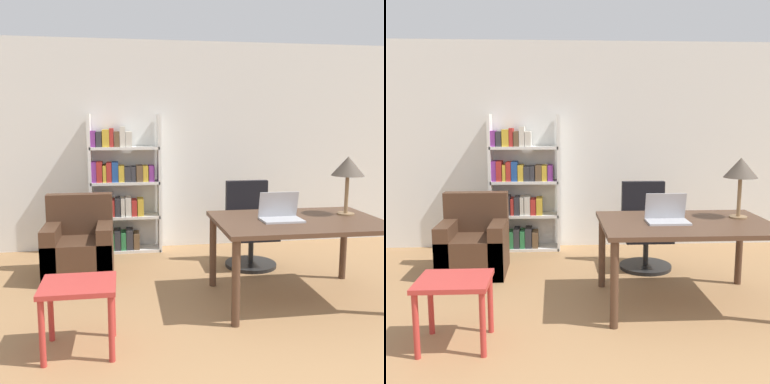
# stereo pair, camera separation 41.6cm
# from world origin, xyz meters

# --- Properties ---
(wall_back) EXTENTS (8.00, 0.06, 2.70)m
(wall_back) POSITION_xyz_m (0.00, 4.53, 1.35)
(wall_back) COLOR white
(wall_back) RESTS_ON ground_plane
(desk) EXTENTS (1.54, 1.06, 0.77)m
(desk) POSITION_xyz_m (0.54, 2.46, 0.68)
(desk) COLOR #4C3323
(desk) RESTS_ON ground_plane
(laptop) EXTENTS (0.37, 0.25, 0.26)m
(laptop) POSITION_xyz_m (0.36, 2.46, 0.83)
(laptop) COLOR #B2B2B7
(laptop) RESTS_ON desk
(table_lamp) EXTENTS (0.31, 0.31, 0.57)m
(table_lamp) POSITION_xyz_m (1.08, 2.61, 1.23)
(table_lamp) COLOR olive
(table_lamp) RESTS_ON desk
(office_chair) EXTENTS (0.59, 0.59, 0.98)m
(office_chair) POSITION_xyz_m (0.39, 3.56, 0.42)
(office_chair) COLOR black
(office_chair) RESTS_ON ground_plane
(side_table_blue) EXTENTS (0.54, 0.45, 0.52)m
(side_table_blue) POSITION_xyz_m (-1.40, 1.77, 0.42)
(side_table_blue) COLOR #B2332D
(side_table_blue) RESTS_ON ground_plane
(armchair) EXTENTS (0.72, 0.66, 0.88)m
(armchair) POSITION_xyz_m (-1.55, 3.45, 0.30)
(armchair) COLOR #472D1E
(armchair) RESTS_ON ground_plane
(bookshelf) EXTENTS (0.90, 0.28, 1.77)m
(bookshelf) POSITION_xyz_m (-1.10, 4.34, 0.79)
(bookshelf) COLOR white
(bookshelf) RESTS_ON ground_plane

